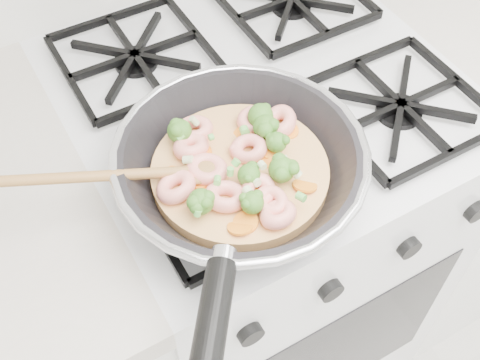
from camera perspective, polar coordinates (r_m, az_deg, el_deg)
stove at (r=1.30m, az=1.58°, el=-5.51°), size 0.60×0.60×0.92m
skillet at (r=0.77m, az=-0.15°, el=1.13°), size 0.48×0.44×0.10m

